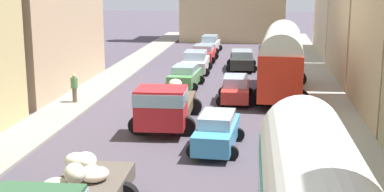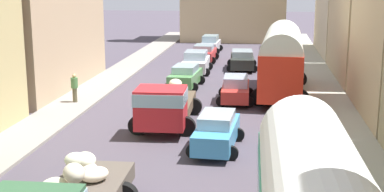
{
  "view_description": "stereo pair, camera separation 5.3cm",
  "coord_description": "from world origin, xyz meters",
  "px_view_note": "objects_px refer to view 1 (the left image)",
  "views": [
    {
      "loc": [
        3.4,
        -5.98,
        7.29
      ],
      "look_at": [
        0.0,
        19.98,
        1.43
      ],
      "focal_mm": 51.13,
      "sensor_mm": 36.0,
      "label": 1
    },
    {
      "loc": [
        3.45,
        -5.97,
        7.29
      ],
      "look_at": [
        0.0,
        19.98,
        1.43
      ],
      "focal_mm": 51.13,
      "sensor_mm": 36.0,
      "label": 2
    }
  ],
  "objects_px": {
    "car_2": "(204,53)",
    "car_6": "(236,89)",
    "parked_bus_1": "(282,57)",
    "pedestrian_1": "(74,87)",
    "car_0": "(185,76)",
    "car_5": "(217,131)",
    "car_3": "(210,44)",
    "car_1": "(196,62)",
    "car_7": "(242,60)",
    "cargo_truck_1": "(165,104)"
  },
  "relations": [
    {
      "from": "car_6",
      "to": "car_5",
      "type": "bearing_deg",
      "value": -92.03
    },
    {
      "from": "car_0",
      "to": "car_1",
      "type": "relative_size",
      "value": 0.92
    },
    {
      "from": "cargo_truck_1",
      "to": "car_7",
      "type": "distance_m",
      "value": 17.43
    },
    {
      "from": "car_3",
      "to": "pedestrian_1",
      "type": "height_order",
      "value": "pedestrian_1"
    },
    {
      "from": "car_5",
      "to": "car_1",
      "type": "bearing_deg",
      "value": 99.92
    },
    {
      "from": "car_0",
      "to": "car_7",
      "type": "relative_size",
      "value": 0.92
    },
    {
      "from": "car_1",
      "to": "car_7",
      "type": "xyz_separation_m",
      "value": [
        3.37,
        1.98,
        -0.05
      ]
    },
    {
      "from": "car_3",
      "to": "pedestrian_1",
      "type": "bearing_deg",
      "value": -104.25
    },
    {
      "from": "car_1",
      "to": "car_2",
      "type": "height_order",
      "value": "car_1"
    },
    {
      "from": "parked_bus_1",
      "to": "car_3",
      "type": "distance_m",
      "value": 19.06
    },
    {
      "from": "parked_bus_1",
      "to": "pedestrian_1",
      "type": "distance_m",
      "value": 12.46
    },
    {
      "from": "car_0",
      "to": "car_2",
      "type": "relative_size",
      "value": 0.99
    },
    {
      "from": "car_2",
      "to": "car_7",
      "type": "relative_size",
      "value": 0.93
    },
    {
      "from": "car_7",
      "to": "car_3",
      "type": "bearing_deg",
      "value": 110.52
    },
    {
      "from": "car_0",
      "to": "pedestrian_1",
      "type": "relative_size",
      "value": 2.3
    },
    {
      "from": "car_5",
      "to": "car_7",
      "type": "bearing_deg",
      "value": 89.39
    },
    {
      "from": "car_1",
      "to": "car_7",
      "type": "height_order",
      "value": "car_1"
    },
    {
      "from": "car_0",
      "to": "car_3",
      "type": "height_order",
      "value": "car_3"
    },
    {
      "from": "car_0",
      "to": "car_6",
      "type": "distance_m",
      "value": 5.03
    },
    {
      "from": "car_7",
      "to": "pedestrian_1",
      "type": "height_order",
      "value": "pedestrian_1"
    },
    {
      "from": "car_0",
      "to": "car_2",
      "type": "height_order",
      "value": "car_0"
    },
    {
      "from": "car_2",
      "to": "car_6",
      "type": "height_order",
      "value": "car_6"
    },
    {
      "from": "parked_bus_1",
      "to": "car_6",
      "type": "distance_m",
      "value": 3.78
    },
    {
      "from": "parked_bus_1",
      "to": "car_5",
      "type": "xyz_separation_m",
      "value": [
        -2.98,
        -11.11,
        -1.57
      ]
    },
    {
      "from": "car_5",
      "to": "car_6",
      "type": "xyz_separation_m",
      "value": [
        0.32,
        8.95,
        -0.03
      ]
    },
    {
      "from": "pedestrian_1",
      "to": "car_7",
      "type": "bearing_deg",
      "value": 55.35
    },
    {
      "from": "cargo_truck_1",
      "to": "car_2",
      "type": "distance_m",
      "value": 20.7
    },
    {
      "from": "car_1",
      "to": "car_2",
      "type": "xyz_separation_m",
      "value": [
        -0.0,
        5.5,
        -0.09
      ]
    },
    {
      "from": "car_6",
      "to": "car_7",
      "type": "bearing_deg",
      "value": 90.54
    },
    {
      "from": "car_2",
      "to": "car_7",
      "type": "height_order",
      "value": "car_7"
    },
    {
      "from": "car_1",
      "to": "car_5",
      "type": "xyz_separation_m",
      "value": [
        3.16,
        -18.09,
        -0.03
      ]
    },
    {
      "from": "car_0",
      "to": "car_6",
      "type": "relative_size",
      "value": 1.0
    },
    {
      "from": "car_6",
      "to": "car_1",
      "type": "bearing_deg",
      "value": 110.85
    },
    {
      "from": "car_2",
      "to": "car_6",
      "type": "relative_size",
      "value": 1.01
    },
    {
      "from": "pedestrian_1",
      "to": "cargo_truck_1",
      "type": "bearing_deg",
      "value": -35.1
    },
    {
      "from": "car_3",
      "to": "car_5",
      "type": "height_order",
      "value": "car_3"
    },
    {
      "from": "parked_bus_1",
      "to": "car_2",
      "type": "distance_m",
      "value": 14.0
    },
    {
      "from": "parked_bus_1",
      "to": "car_2",
      "type": "xyz_separation_m",
      "value": [
        -6.14,
        12.48,
        -1.63
      ]
    },
    {
      "from": "car_0",
      "to": "car_5",
      "type": "height_order",
      "value": "car_5"
    },
    {
      "from": "car_5",
      "to": "car_6",
      "type": "relative_size",
      "value": 1.04
    },
    {
      "from": "cargo_truck_1",
      "to": "car_1",
      "type": "xyz_separation_m",
      "value": [
        -0.42,
        15.19,
        -0.37
      ]
    },
    {
      "from": "car_0",
      "to": "pedestrian_1",
      "type": "height_order",
      "value": "pedestrian_1"
    },
    {
      "from": "car_2",
      "to": "car_0",
      "type": "bearing_deg",
      "value": -90.0
    },
    {
      "from": "car_5",
      "to": "car_0",
      "type": "bearing_deg",
      "value": 104.1
    },
    {
      "from": "car_1",
      "to": "pedestrian_1",
      "type": "relative_size",
      "value": 2.49
    },
    {
      "from": "cargo_truck_1",
      "to": "car_3",
      "type": "bearing_deg",
      "value": 90.92
    },
    {
      "from": "cargo_truck_1",
      "to": "car_3",
      "type": "relative_size",
      "value": 1.56
    },
    {
      "from": "parked_bus_1",
      "to": "car_5",
      "type": "relative_size",
      "value": 2.28
    },
    {
      "from": "parked_bus_1",
      "to": "pedestrian_1",
      "type": "xyz_separation_m",
      "value": [
        -11.72,
        -4.0,
        -1.36
      ]
    },
    {
      "from": "cargo_truck_1",
      "to": "pedestrian_1",
      "type": "bearing_deg",
      "value": 144.9
    }
  ]
}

